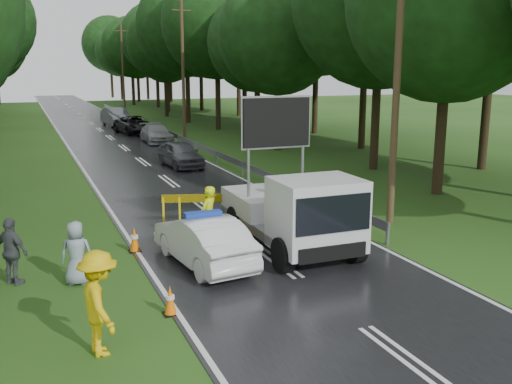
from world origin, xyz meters
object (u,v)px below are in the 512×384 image
queue_car_first (181,154)px  work_truck (295,211)px  queue_car_second (156,134)px  barrier (204,202)px  police_sedan (204,241)px  officer (208,216)px  civilian (281,207)px  queue_car_fourth (116,117)px  queue_car_third (135,125)px

queue_car_first → work_truck: bearing=-96.6°
queue_car_second → queue_car_first: bearing=-94.6°
barrier → police_sedan: bearing=-89.5°
officer → queue_car_second: officer is taller
barrier → queue_car_first: (2.38, 11.80, -0.17)m
police_sedan → work_truck: size_ratio=0.76×
police_sedan → barrier: size_ratio=1.58×
civilian → police_sedan: bearing=-153.3°
work_truck → civilian: 1.45m
officer → queue_car_fourth: 37.02m
work_truck → queue_car_first: work_truck is taller
work_truck → barrier: 3.73m
queue_car_first → police_sedan: bearing=-106.8°
police_sedan → queue_car_first: 15.64m
police_sedan → queue_car_second: bearing=-107.0°
queue_car_third → work_truck: bearing=-99.8°
barrier → queue_car_second: (3.40, 22.11, -0.22)m
queue_car_first → queue_car_fourth: size_ratio=0.80×
queue_car_second → queue_car_third: size_ratio=0.87×
work_truck → queue_car_first: bearing=88.2°
barrier → queue_car_second: queue_car_second is taller
work_truck → police_sedan: bearing=-176.4°
police_sedan → queue_car_fourth: size_ratio=0.83×
officer → police_sedan: bearing=25.5°
work_truck → queue_car_second: size_ratio=1.25×
civilian → queue_car_third: 30.02m
civilian → queue_car_third: size_ratio=0.38×
queue_car_first → queue_car_third: size_ratio=0.80×
officer → civilian: bearing=137.8°
barrier → civilian: civilian is taller
police_sedan → officer: officer is taller
officer → barrier: bearing=-145.5°
police_sedan → civilian: 3.40m
queue_car_third → civilian: bearing=-99.5°
barrier → work_truck: bearing=-44.8°
police_sedan → civilian: (3.01, 1.56, 0.29)m
queue_car_second → civilian: bearing=-92.5°
queue_car_third → queue_car_fourth: size_ratio=1.00×
barrier → queue_car_third: 28.27m
work_truck → officer: 2.59m
civilian → queue_car_fourth: civilian is taller
queue_car_first → queue_car_second: bearing=80.3°
civilian → queue_car_fourth: (0.72, 36.89, -0.14)m
work_truck → queue_car_third: 31.45m
queue_car_first → queue_car_fourth: bearing=85.3°
civilian → queue_car_first: size_ratio=0.48×
work_truck → civilian: size_ratio=2.84×
officer → civilian: civilian is taller
police_sedan → queue_car_first: bearing=-109.9°
police_sedan → queue_car_second: (4.49, 25.56, -0.03)m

